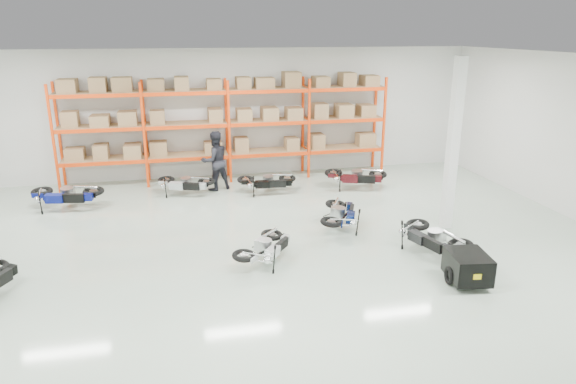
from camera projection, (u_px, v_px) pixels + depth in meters
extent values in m
plane|color=#AEC2AF|center=(258.00, 251.00, 12.37)|extent=(18.00, 18.00, 0.00)
plane|color=white|center=(255.00, 59.00, 11.01)|extent=(18.00, 18.00, 0.00)
plane|color=silver|center=(226.00, 114.00, 18.21)|extent=(18.00, 0.00, 18.00)
plane|color=silver|center=(365.00, 326.00, 5.17)|extent=(18.00, 0.00, 18.00)
cube|color=#FD410D|center=(53.00, 140.00, 16.29)|extent=(0.08, 0.08, 3.50)
cube|color=#FD410D|center=(59.00, 135.00, 17.13)|extent=(0.08, 0.08, 3.50)
cube|color=#FD410D|center=(144.00, 136.00, 16.86)|extent=(0.08, 0.08, 3.50)
cube|color=#FD410D|center=(146.00, 131.00, 17.70)|extent=(0.08, 0.08, 3.50)
cube|color=#FD410D|center=(229.00, 133.00, 17.43)|extent=(0.08, 0.08, 3.50)
cube|color=#FD410D|center=(227.00, 128.00, 18.27)|extent=(0.08, 0.08, 3.50)
cube|color=#FD410D|center=(309.00, 129.00, 18.00)|extent=(0.08, 0.08, 3.50)
cube|color=#FD410D|center=(303.00, 125.00, 18.84)|extent=(0.08, 0.08, 3.50)
cube|color=#FD410D|center=(384.00, 126.00, 18.57)|extent=(0.08, 0.08, 3.50)
cube|color=#FD410D|center=(375.00, 122.00, 19.41)|extent=(0.08, 0.08, 3.50)
cube|color=#FD410D|center=(102.00, 164.00, 16.83)|extent=(2.70, 0.08, 0.12)
cube|color=#FD410D|center=(106.00, 157.00, 17.67)|extent=(2.70, 0.08, 0.12)
cube|color=#A87F56|center=(104.00, 158.00, 17.23)|extent=(2.68, 0.88, 0.02)
cube|color=#A87F56|center=(103.00, 152.00, 17.16)|extent=(2.40, 0.70, 0.44)
cube|color=#FD410D|center=(189.00, 159.00, 17.40)|extent=(2.70, 0.08, 0.12)
cube|color=#FD410D|center=(188.00, 153.00, 18.24)|extent=(2.70, 0.08, 0.12)
cube|color=#A87F56|center=(188.00, 154.00, 17.80)|extent=(2.68, 0.88, 0.02)
cube|color=#A87F56|center=(188.00, 148.00, 17.73)|extent=(2.40, 0.70, 0.44)
cube|color=#FD410D|center=(270.00, 155.00, 17.97)|extent=(2.70, 0.08, 0.12)
cube|color=#FD410D|center=(266.00, 149.00, 18.81)|extent=(2.70, 0.08, 0.12)
cube|color=#A87F56|center=(268.00, 150.00, 18.37)|extent=(2.68, 0.88, 0.02)
cube|color=#A87F56|center=(268.00, 144.00, 18.30)|extent=(2.40, 0.70, 0.44)
cube|color=#FD410D|center=(346.00, 151.00, 18.54)|extent=(2.70, 0.08, 0.12)
cube|color=#FD410D|center=(339.00, 146.00, 19.38)|extent=(2.70, 0.08, 0.12)
cube|color=#A87F56|center=(342.00, 147.00, 18.94)|extent=(2.68, 0.88, 0.02)
cube|color=#A87F56|center=(343.00, 141.00, 18.87)|extent=(2.40, 0.70, 0.44)
cube|color=#FD410D|center=(99.00, 130.00, 16.50)|extent=(2.70, 0.08, 0.12)
cube|color=#FD410D|center=(102.00, 126.00, 17.33)|extent=(2.70, 0.08, 0.12)
cube|color=#A87F56|center=(100.00, 126.00, 16.89)|extent=(2.68, 0.88, 0.02)
cube|color=#A87F56|center=(99.00, 119.00, 16.82)|extent=(2.40, 0.70, 0.44)
cube|color=#FD410D|center=(187.00, 127.00, 17.07)|extent=(2.70, 0.08, 0.12)
cube|color=#FD410D|center=(186.00, 122.00, 17.90)|extent=(2.70, 0.08, 0.12)
cube|color=#A87F56|center=(187.00, 123.00, 17.46)|extent=(2.68, 0.88, 0.02)
cube|color=#A87F56|center=(186.00, 116.00, 17.39)|extent=(2.40, 0.70, 0.44)
cube|color=#FD410D|center=(270.00, 124.00, 17.64)|extent=(2.70, 0.08, 0.12)
cube|color=#FD410D|center=(265.00, 120.00, 18.47)|extent=(2.70, 0.08, 0.12)
cube|color=#A87F56|center=(267.00, 120.00, 18.03)|extent=(2.68, 0.88, 0.02)
cube|color=#A87F56|center=(267.00, 113.00, 17.97)|extent=(2.40, 0.70, 0.44)
cube|color=#FD410D|center=(347.00, 121.00, 18.21)|extent=(2.70, 0.08, 0.12)
cube|color=#FD410D|center=(339.00, 117.00, 19.05)|extent=(2.70, 0.08, 0.12)
cube|color=#A87F56|center=(343.00, 117.00, 18.60)|extent=(2.68, 0.88, 0.02)
cube|color=#A87F56|center=(344.00, 111.00, 18.54)|extent=(2.40, 0.70, 0.44)
cube|color=#FD410D|center=(95.00, 96.00, 16.16)|extent=(2.70, 0.08, 0.12)
cube|color=#FD410D|center=(99.00, 93.00, 17.00)|extent=(2.70, 0.08, 0.12)
cube|color=#A87F56|center=(96.00, 92.00, 16.56)|extent=(2.68, 0.88, 0.02)
cube|color=#A87F56|center=(96.00, 85.00, 16.49)|extent=(2.40, 0.70, 0.44)
cube|color=#FD410D|center=(185.00, 94.00, 16.73)|extent=(2.70, 0.08, 0.12)
cube|color=#FD410D|center=(184.00, 91.00, 17.57)|extent=(2.70, 0.08, 0.12)
cube|color=#A87F56|center=(185.00, 90.00, 17.13)|extent=(2.68, 0.88, 0.02)
cube|color=#A87F56|center=(184.00, 83.00, 17.06)|extent=(2.40, 0.70, 0.44)
cube|color=#FD410D|center=(269.00, 92.00, 17.30)|extent=(2.70, 0.08, 0.12)
cube|color=#FD410D|center=(265.00, 89.00, 18.14)|extent=(2.70, 0.08, 0.12)
cube|color=#A87F56|center=(267.00, 88.00, 17.70)|extent=(2.68, 0.88, 0.02)
cube|color=#A87F56|center=(267.00, 81.00, 17.63)|extent=(2.40, 0.70, 0.44)
cube|color=#FD410D|center=(348.00, 90.00, 17.87)|extent=(2.70, 0.08, 0.12)
cube|color=#FD410D|center=(340.00, 87.00, 18.71)|extent=(2.70, 0.08, 0.12)
cube|color=#A87F56|center=(344.00, 86.00, 18.27)|extent=(2.68, 0.88, 0.02)
cube|color=#A87F56|center=(345.00, 80.00, 18.20)|extent=(2.40, 0.70, 0.44)
cube|color=white|center=(453.00, 145.00, 13.21)|extent=(0.25, 0.25, 4.50)
cube|color=black|center=(468.00, 266.00, 10.66)|extent=(0.90, 1.07, 0.56)
cube|color=yellow|center=(481.00, 277.00, 10.21)|extent=(0.16, 0.04, 0.11)
torus|color=black|center=(450.00, 277.00, 10.65)|extent=(0.08, 0.39, 0.39)
torus|color=black|center=(483.00, 273.00, 10.80)|extent=(0.08, 0.39, 0.39)
cylinder|color=black|center=(452.00, 251.00, 11.26)|extent=(0.18, 0.91, 0.04)
imported|color=black|center=(215.00, 161.00, 16.84)|extent=(1.15, 1.02, 1.97)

